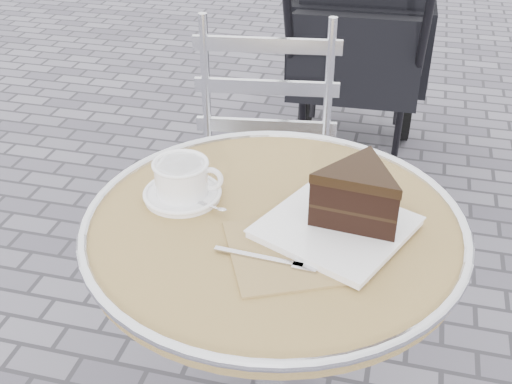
% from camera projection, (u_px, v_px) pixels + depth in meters
% --- Properties ---
extents(cafe_table, '(0.72, 0.72, 0.74)m').
position_uv_depth(cafe_table, '(273.00, 289.00, 1.28)').
color(cafe_table, silver).
rests_on(cafe_table, ground).
extents(cappuccino_set, '(0.17, 0.15, 0.08)m').
position_uv_depth(cappuccino_set, '(183.00, 182.00, 1.24)').
color(cappuccino_set, white).
rests_on(cappuccino_set, cafe_table).
extents(cake_plate_set, '(0.38, 0.37, 0.13)m').
position_uv_depth(cake_plate_set, '(352.00, 203.00, 1.14)').
color(cake_plate_set, '#937450').
rests_on(cake_plate_set, cafe_table).
extents(bistro_chair, '(0.46, 0.46, 0.90)m').
position_uv_depth(bistro_chair, '(264.00, 145.00, 1.80)').
color(bistro_chair, silver).
rests_on(bistro_chair, ground).
extents(baby_stroller, '(0.56, 1.12, 1.14)m').
position_uv_depth(baby_stroller, '(359.00, 48.00, 2.59)').
color(baby_stroller, black).
rests_on(baby_stroller, ground).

